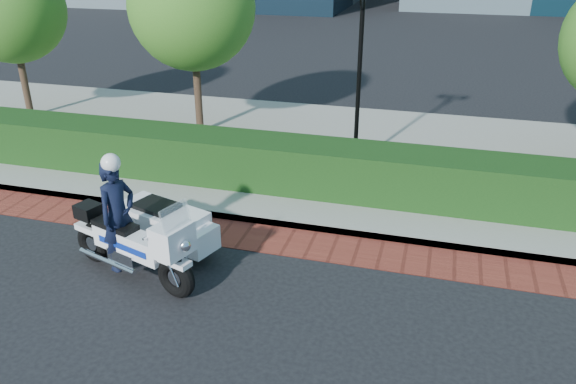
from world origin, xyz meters
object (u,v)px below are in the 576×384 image
(tree_a, at_px, (10,8))
(police_motorcycle, at_px, (143,228))
(lamppost, at_px, (361,43))
(tree_b, at_px, (192,7))

(tree_a, relative_size, police_motorcycle, 1.81)
(lamppost, xyz_separation_m, police_motorcycle, (-2.65, -5.10, -2.24))
(tree_a, xyz_separation_m, police_motorcycle, (7.35, -6.40, -2.51))
(lamppost, relative_size, tree_b, 0.86)
(tree_a, relative_size, tree_b, 0.94)
(lamppost, bearing_deg, police_motorcycle, -117.45)
(tree_b, relative_size, police_motorcycle, 1.93)
(lamppost, distance_m, police_motorcycle, 6.17)
(police_motorcycle, bearing_deg, lamppost, 80.14)
(tree_b, bearing_deg, police_motorcycle, -73.90)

